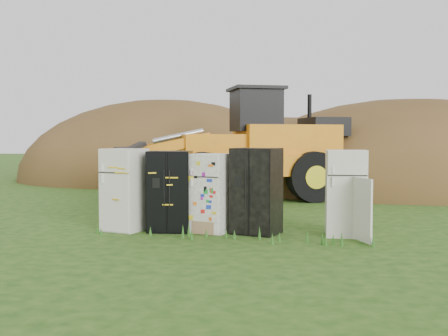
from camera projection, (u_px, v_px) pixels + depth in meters
The scene contains 10 objects.
ground at pixel (236, 233), 12.21m from camera, with size 120.00×120.00×0.00m, color #1B4412.
fridge_leftmost at pixel (125, 190), 12.52m from camera, with size 0.81×0.78×1.84m, color silver, non-canonical shape.
fridge_black_side at pixel (170, 191), 12.43m from camera, with size 0.93×0.74×1.79m, color black, non-canonical shape.
fridge_sticker at pixel (211, 193), 12.29m from camera, with size 0.77×0.71×1.73m, color white, non-canonical shape.
fridge_dark_mid at pixel (256, 191), 12.12m from camera, with size 0.95×0.77×1.86m, color black, non-canonical shape.
fridge_open_door at pixel (346, 193), 11.85m from camera, with size 0.82×0.76×1.82m, color silver, non-canonical shape.
wheel_loader at pixel (228, 144), 18.82m from camera, with size 7.83×3.17×3.79m, color orange, non-canonical shape.
dirt_mound_right at pixel (408, 190), 22.59m from camera, with size 14.95×10.96×7.30m, color #4C3518.
dirt_mound_left at pixel (163, 180), 27.84m from camera, with size 14.61×10.95×7.97m, color #4C3518.
dirt_mound_back at pixel (285, 176), 30.61m from camera, with size 20.49×13.66×6.44m, color #4C3518.
Camera 1 is at (1.52, -12.03, 2.06)m, focal length 45.00 mm.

